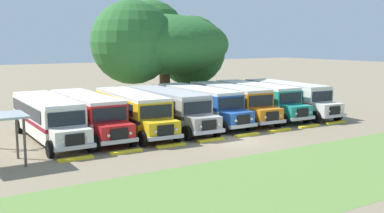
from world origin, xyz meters
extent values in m
plane|color=#84755B|center=(0.00, 0.00, 0.00)|extent=(220.00, 220.00, 0.00)
cube|color=olive|center=(0.00, -8.10, 0.00)|extent=(80.00, 8.78, 0.01)
cube|color=silver|center=(-10.50, 7.05, 1.55)|extent=(2.51, 9.20, 2.10)
cube|color=maroon|center=(-10.50, 7.05, 1.38)|extent=(2.54, 9.22, 0.24)
cube|color=black|center=(-9.23, 7.35, 2.05)|extent=(0.05, 8.00, 0.80)
cube|color=black|center=(-11.77, 7.34, 2.05)|extent=(0.05, 8.00, 0.80)
cube|color=silver|center=(-10.50, 7.05, 2.71)|extent=(2.43, 9.10, 0.22)
cube|color=silver|center=(-10.49, 1.75, 1.02)|extent=(2.20, 1.40, 1.05)
cube|color=black|center=(-10.49, 1.01, 1.05)|extent=(1.10, 0.10, 0.70)
cube|color=#B7B7BC|center=(-10.49, 0.97, 0.62)|extent=(2.40, 0.20, 0.24)
cube|color=black|center=(-10.49, 2.42, 2.05)|extent=(2.20, 0.06, 0.84)
cube|color=maroon|center=(-10.51, 11.67, 1.45)|extent=(0.90, 0.06, 1.30)
sphere|color=#EAE5C6|center=(-9.79, 0.96, 1.05)|extent=(0.20, 0.20, 0.20)
sphere|color=#EAE5C6|center=(-11.19, 0.96, 1.05)|extent=(0.20, 0.20, 0.20)
cylinder|color=black|center=(-9.29, 1.85, 0.50)|extent=(0.28, 1.00, 1.00)
cylinder|color=black|center=(-11.69, 1.84, 0.50)|extent=(0.28, 1.00, 1.00)
cylinder|color=black|center=(-9.30, 10.05, 0.50)|extent=(0.28, 1.00, 1.00)
cylinder|color=black|center=(-11.70, 10.04, 0.50)|extent=(0.28, 1.00, 1.00)
cube|color=red|center=(-7.76, 7.16, 1.55)|extent=(2.52, 9.21, 2.10)
cube|color=white|center=(-7.76, 7.16, 1.38)|extent=(2.55, 9.23, 0.24)
cube|color=black|center=(-6.49, 7.46, 2.05)|extent=(0.06, 8.00, 0.80)
cube|color=black|center=(-9.03, 7.46, 2.05)|extent=(0.06, 8.00, 0.80)
cube|color=silver|center=(-7.76, 7.16, 2.71)|extent=(2.44, 9.11, 0.22)
cube|color=red|center=(-7.77, 1.86, 1.02)|extent=(2.20, 1.40, 1.05)
cube|color=black|center=(-7.78, 1.12, 1.05)|extent=(1.10, 0.10, 0.70)
cube|color=#B7B7BC|center=(-7.78, 1.08, 0.62)|extent=(2.40, 0.21, 0.24)
cube|color=black|center=(-7.77, 2.53, 2.05)|extent=(2.20, 0.06, 0.84)
cube|color=white|center=(-7.75, 11.78, 1.45)|extent=(0.90, 0.06, 1.30)
sphere|color=#EAE5C6|center=(-7.08, 1.07, 1.05)|extent=(0.20, 0.20, 0.20)
sphere|color=#EAE5C6|center=(-8.48, 1.07, 1.05)|extent=(0.20, 0.20, 0.20)
cylinder|color=black|center=(-6.57, 1.96, 0.50)|extent=(0.28, 1.00, 1.00)
cylinder|color=black|center=(-8.97, 1.96, 0.50)|extent=(0.28, 1.00, 1.00)
cylinder|color=black|center=(-6.56, 10.16, 0.50)|extent=(0.28, 1.00, 1.00)
cylinder|color=black|center=(-8.96, 10.16, 0.50)|extent=(0.28, 1.00, 1.00)
cube|color=yellow|center=(-4.51, 6.67, 1.55)|extent=(3.08, 9.34, 2.10)
cube|color=black|center=(-4.51, 6.67, 1.38)|extent=(3.11, 9.36, 0.24)
cube|color=black|center=(-3.22, 6.89, 2.05)|extent=(0.55, 7.99, 0.80)
cube|color=black|center=(-5.76, 7.05, 2.05)|extent=(0.55, 7.99, 0.80)
cube|color=silver|center=(-4.51, 6.67, 2.71)|extent=(2.99, 9.24, 0.22)
cube|color=yellow|center=(-4.85, 1.38, 1.02)|extent=(2.28, 1.54, 1.05)
cube|color=black|center=(-4.89, 0.64, 1.05)|extent=(1.10, 0.17, 0.70)
cube|color=#B7B7BC|center=(-4.90, 0.60, 0.62)|extent=(2.41, 0.35, 0.24)
cube|color=black|center=(-4.80, 2.05, 2.05)|extent=(2.20, 0.20, 0.84)
cube|color=black|center=(-4.22, 11.28, 1.45)|extent=(0.90, 0.12, 1.30)
sphere|color=#EAE5C6|center=(-4.20, 0.55, 1.05)|extent=(0.20, 0.20, 0.20)
sphere|color=#EAE5C6|center=(-5.60, 0.63, 1.05)|extent=(0.20, 0.20, 0.20)
cylinder|color=black|center=(-3.64, 1.40, 0.50)|extent=(0.34, 1.02, 1.00)
cylinder|color=black|center=(-6.04, 1.55, 0.50)|extent=(0.34, 1.02, 1.00)
cylinder|color=black|center=(-3.12, 9.59, 0.50)|extent=(0.34, 1.02, 1.00)
cylinder|color=black|center=(-5.52, 9.74, 0.50)|extent=(0.34, 1.02, 1.00)
cube|color=#9E9993|center=(-1.56, 6.69, 1.55)|extent=(2.60, 9.23, 2.10)
cube|color=#282828|center=(-1.56, 6.69, 1.38)|extent=(2.63, 9.25, 0.24)
cube|color=black|center=(-0.29, 6.97, 2.05)|extent=(0.13, 8.00, 0.80)
cube|color=black|center=(-2.83, 7.00, 2.05)|extent=(0.13, 8.00, 0.80)
cube|color=#B2B2B7|center=(-1.56, 6.69, 2.71)|extent=(2.52, 9.13, 0.22)
cube|color=#9E9993|center=(-1.62, 1.39, 1.02)|extent=(2.21, 1.42, 1.05)
cube|color=black|center=(-1.62, 0.65, 1.05)|extent=(1.10, 0.11, 0.70)
cube|color=#B7B7BC|center=(-1.62, 0.61, 0.62)|extent=(2.40, 0.23, 0.24)
cube|color=black|center=(-1.61, 2.06, 2.05)|extent=(2.20, 0.08, 0.84)
cube|color=#282828|center=(-1.51, 11.31, 1.45)|extent=(0.90, 0.07, 1.30)
sphere|color=#EAE5C6|center=(-0.92, 0.59, 1.05)|extent=(0.20, 0.20, 0.20)
sphere|color=#EAE5C6|center=(-2.32, 0.61, 1.05)|extent=(0.20, 0.20, 0.20)
cylinder|color=black|center=(-0.42, 1.47, 0.50)|extent=(0.29, 1.00, 1.00)
cylinder|color=black|center=(-2.82, 1.50, 0.50)|extent=(0.29, 1.00, 1.00)
cylinder|color=black|center=(-0.33, 9.67, 0.50)|extent=(0.29, 1.00, 1.00)
cylinder|color=black|center=(-2.73, 9.70, 0.50)|extent=(0.29, 1.00, 1.00)
cube|color=#23519E|center=(1.61, 7.15, 1.55)|extent=(2.52, 9.20, 2.10)
cube|color=silver|center=(1.61, 7.15, 1.38)|extent=(2.55, 9.22, 0.24)
cube|color=black|center=(2.88, 7.45, 2.05)|extent=(0.05, 8.00, 0.80)
cube|color=black|center=(0.34, 7.45, 2.05)|extent=(0.05, 8.00, 0.80)
cube|color=silver|center=(1.61, 7.15, 2.71)|extent=(2.44, 9.10, 0.22)
cube|color=#23519E|center=(1.60, 1.85, 1.02)|extent=(2.20, 1.40, 1.05)
cube|color=black|center=(1.60, 1.11, 1.05)|extent=(1.10, 0.10, 0.70)
cube|color=#B7B7BC|center=(1.60, 1.07, 0.62)|extent=(2.40, 0.20, 0.24)
cube|color=black|center=(1.60, 2.52, 2.05)|extent=(2.20, 0.06, 0.84)
cube|color=silver|center=(1.62, 11.77, 1.45)|extent=(0.90, 0.06, 1.30)
sphere|color=#EAE5C6|center=(2.30, 1.06, 1.05)|extent=(0.20, 0.20, 0.20)
sphere|color=#EAE5C6|center=(0.90, 1.06, 1.05)|extent=(0.20, 0.20, 0.20)
cylinder|color=black|center=(2.80, 1.95, 0.50)|extent=(0.28, 1.00, 1.00)
cylinder|color=black|center=(0.40, 1.95, 0.50)|extent=(0.28, 1.00, 1.00)
cylinder|color=black|center=(2.82, 10.15, 0.50)|extent=(0.28, 1.00, 1.00)
cylinder|color=black|center=(0.42, 10.15, 0.50)|extent=(0.28, 1.00, 1.00)
cube|color=orange|center=(4.72, 7.17, 1.55)|extent=(3.07, 9.34, 2.10)
cube|color=white|center=(4.72, 7.17, 1.38)|extent=(3.10, 9.36, 0.24)
cube|color=black|center=(6.01, 7.39, 2.05)|extent=(0.54, 7.99, 0.80)
cube|color=black|center=(3.47, 7.54, 2.05)|extent=(0.54, 7.99, 0.80)
cube|color=beige|center=(4.72, 7.17, 2.71)|extent=(2.98, 9.23, 0.22)
cube|color=orange|center=(4.39, 1.88, 1.02)|extent=(2.28, 1.53, 1.05)
cube|color=black|center=(4.35, 1.14, 1.05)|extent=(1.10, 0.17, 0.70)
cube|color=#B7B7BC|center=(4.34, 1.10, 0.62)|extent=(2.41, 0.35, 0.24)
cube|color=black|center=(4.43, 2.55, 2.05)|extent=(2.20, 0.20, 0.84)
cube|color=white|center=(5.01, 11.78, 1.45)|extent=(0.90, 0.12, 1.30)
sphere|color=#EAE5C6|center=(5.04, 1.04, 1.05)|extent=(0.20, 0.20, 0.20)
sphere|color=#EAE5C6|center=(3.64, 1.13, 1.05)|extent=(0.20, 0.20, 0.20)
cylinder|color=black|center=(5.59, 1.90, 0.50)|extent=(0.34, 1.02, 1.00)
cylinder|color=black|center=(3.20, 2.05, 0.50)|extent=(0.34, 1.02, 1.00)
cylinder|color=black|center=(6.10, 10.09, 0.50)|extent=(0.34, 1.02, 1.00)
cylinder|color=black|center=(3.71, 10.24, 0.50)|extent=(0.34, 1.02, 1.00)
cube|color=teal|center=(7.73, 7.18, 1.55)|extent=(2.94, 9.31, 2.10)
cube|color=white|center=(7.73, 7.18, 1.38)|extent=(2.97, 9.33, 0.24)
cube|color=black|center=(9.02, 7.42, 2.05)|extent=(0.42, 7.99, 0.80)
cube|color=black|center=(6.48, 7.54, 2.05)|extent=(0.42, 7.99, 0.80)
cube|color=silver|center=(7.73, 7.18, 2.71)|extent=(2.86, 9.21, 0.22)
cube|color=teal|center=(7.48, 1.89, 1.02)|extent=(2.26, 1.50, 1.05)
cube|color=black|center=(7.44, 1.15, 1.05)|extent=(1.10, 0.15, 0.70)
cube|color=#B7B7BC|center=(7.44, 1.11, 0.62)|extent=(2.41, 0.32, 0.24)
cube|color=black|center=(7.51, 2.56, 2.05)|extent=(2.20, 0.17, 0.84)
cube|color=white|center=(7.95, 11.79, 1.45)|extent=(0.90, 0.10, 1.30)
sphere|color=#EAE5C6|center=(8.14, 1.06, 1.05)|extent=(0.20, 0.20, 0.20)
sphere|color=#EAE5C6|center=(6.74, 1.13, 1.05)|extent=(0.20, 0.20, 0.20)
cylinder|color=black|center=(8.68, 1.93, 0.50)|extent=(0.33, 1.01, 1.00)
cylinder|color=black|center=(6.28, 2.04, 0.50)|extent=(0.33, 1.01, 1.00)
cylinder|color=black|center=(9.08, 10.12, 0.50)|extent=(0.33, 1.01, 1.00)
cylinder|color=black|center=(6.68, 10.23, 0.50)|extent=(0.33, 1.01, 1.00)
cube|color=silver|center=(10.82, 6.65, 1.55)|extent=(3.01, 9.33, 2.10)
cube|color=red|center=(10.82, 6.65, 1.38)|extent=(3.04, 9.35, 0.24)
cube|color=black|center=(12.11, 6.88, 2.05)|extent=(0.49, 7.99, 0.80)
cube|color=black|center=(9.57, 7.02, 2.05)|extent=(0.49, 7.99, 0.80)
cube|color=beige|center=(10.82, 6.65, 2.71)|extent=(2.93, 9.22, 0.22)
cube|color=silver|center=(10.52, 1.36, 1.02)|extent=(2.28, 1.52, 1.05)
cube|color=black|center=(10.48, 0.62, 1.05)|extent=(1.10, 0.16, 0.70)
cube|color=#B7B7BC|center=(10.48, 0.58, 0.62)|extent=(2.41, 0.33, 0.24)
cube|color=black|center=(10.56, 2.03, 2.05)|extent=(2.20, 0.18, 0.84)
cube|color=red|center=(11.08, 11.26, 1.45)|extent=(0.90, 0.11, 1.30)
sphere|color=#EAE5C6|center=(11.18, 0.53, 1.05)|extent=(0.20, 0.20, 0.20)
sphere|color=#EAE5C6|center=(9.78, 0.61, 1.05)|extent=(0.20, 0.20, 0.20)
cylinder|color=black|center=(11.73, 1.39, 0.50)|extent=(0.34, 1.01, 1.00)
cylinder|color=black|center=(9.33, 1.52, 0.50)|extent=(0.34, 1.01, 1.00)
cylinder|color=black|center=(12.19, 9.58, 0.50)|extent=(0.34, 1.01, 1.00)
cylinder|color=black|center=(9.79, 9.71, 0.50)|extent=(0.34, 1.01, 1.00)
cube|color=yellow|center=(-10.63, 0.58, 0.07)|extent=(2.00, 0.36, 0.15)
cube|color=yellow|center=(-7.59, 0.58, 0.07)|extent=(2.00, 0.36, 0.15)
cube|color=yellow|center=(-4.56, 0.58, 0.07)|extent=(2.00, 0.36, 0.15)
cube|color=yellow|center=(-1.52, 0.58, 0.07)|extent=(2.00, 0.36, 0.15)
cube|color=yellow|center=(1.52, 0.58, 0.07)|extent=(2.00, 0.36, 0.15)
cube|color=yellow|center=(4.56, 0.58, 0.07)|extent=(2.00, 0.36, 0.15)
cube|color=yellow|center=(7.59, 0.58, 0.07)|extent=(2.00, 0.36, 0.15)
cube|color=yellow|center=(10.63, 0.58, 0.07)|extent=(2.00, 0.36, 0.15)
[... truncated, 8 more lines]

